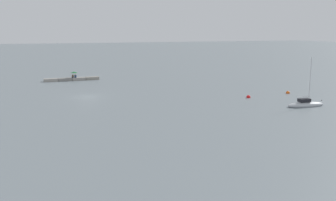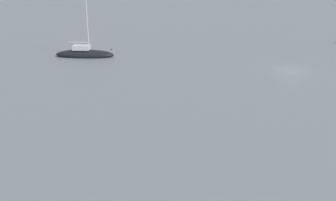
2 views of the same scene
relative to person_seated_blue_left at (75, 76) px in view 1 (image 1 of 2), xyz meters
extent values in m
plane|color=slate|center=(0.75, 20.61, -0.86)|extent=(500.00, 500.00, 0.00)
cube|color=gray|center=(-3.49, -0.10, -0.56)|extent=(2.75, 1.49, 0.61)
cube|color=gray|center=(-0.67, -0.10, -0.56)|extent=(2.75, 1.49, 0.61)
cube|color=gray|center=(2.16, -0.10, -0.56)|extent=(2.75, 1.49, 0.61)
cube|color=gray|center=(4.99, -0.10, -0.56)|extent=(2.75, 1.49, 0.61)
cube|color=#1E2333|center=(0.04, 0.19, -0.17)|extent=(0.44, 0.48, 0.16)
cube|color=navy|center=(-0.02, -0.08, 0.01)|extent=(0.44, 0.29, 0.52)
sphere|color=tan|center=(-0.02, -0.08, 0.37)|extent=(0.22, 0.22, 0.22)
cube|color=#1E2333|center=(0.60, 0.20, -0.17)|extent=(0.44, 0.48, 0.16)
cube|color=brown|center=(0.54, -0.07, 0.01)|extent=(0.44, 0.29, 0.52)
sphere|color=tan|center=(0.54, -0.07, 0.37)|extent=(0.22, 0.22, 0.22)
cylinder|color=black|center=(0.26, -0.04, 0.27)|extent=(0.02, 0.02, 1.05)
cone|color=#19662D|center=(0.26, -0.04, 0.87)|extent=(1.47, 1.47, 0.26)
sphere|color=black|center=(0.26, -0.04, 1.03)|extent=(0.05, 0.05, 0.05)
ellipsoid|color=#ADB2B7|center=(-26.28, 38.95, -0.66)|extent=(5.73, 2.07, 0.96)
cube|color=black|center=(-26.00, 38.92, 0.04)|extent=(1.65, 1.09, 0.44)
cylinder|color=silver|center=(-26.73, 38.98, 2.86)|extent=(0.10, 0.10, 6.09)
cylinder|color=silver|center=(-25.75, 38.90, 0.54)|extent=(1.96, 0.24, 0.07)
sphere|color=black|center=(-28.85, 39.16, -0.14)|extent=(0.13, 0.13, 0.13)
sphere|color=#EA5914|center=(-30.98, 29.27, -0.75)|extent=(0.63, 0.63, 0.63)
sphere|color=red|center=(-22.61, 30.38, -0.75)|extent=(0.63, 0.63, 0.63)
camera|label=1|loc=(9.56, 79.36, 9.56)|focal=39.88mm
camera|label=2|loc=(-30.13, 64.45, 13.83)|focal=43.81mm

